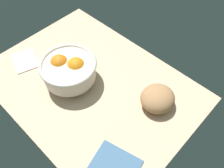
# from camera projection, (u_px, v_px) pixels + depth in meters

# --- Properties ---
(ground_plane) EXTENTS (0.83, 0.60, 0.03)m
(ground_plane) POSITION_uv_depth(u_px,v_px,m) (91.00, 86.00, 0.97)
(ground_plane) COLOR beige
(fruit_bowl) EXTENTS (0.22, 0.22, 0.12)m
(fruit_bowl) POSITION_uv_depth(u_px,v_px,m) (69.00, 69.00, 0.92)
(fruit_bowl) COLOR silver
(fruit_bowl) RESTS_ON ground
(bread_loaf) EXTENTS (0.14, 0.14, 0.08)m
(bread_loaf) POSITION_uv_depth(u_px,v_px,m) (158.00, 98.00, 0.87)
(bread_loaf) COLOR #B17F52
(bread_loaf) RESTS_ON ground
(napkin_folded) EXTENTS (0.15, 0.13, 0.01)m
(napkin_folded) POSITION_uv_depth(u_px,v_px,m) (25.00, 60.00, 1.03)
(napkin_folded) COLOR silver
(napkin_folded) RESTS_ON ground
(napkin_spare) EXTENTS (0.17, 0.14, 0.01)m
(napkin_spare) POSITION_uv_depth(u_px,v_px,m) (116.00, 164.00, 0.76)
(napkin_spare) COLOR #476D91
(napkin_spare) RESTS_ON ground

